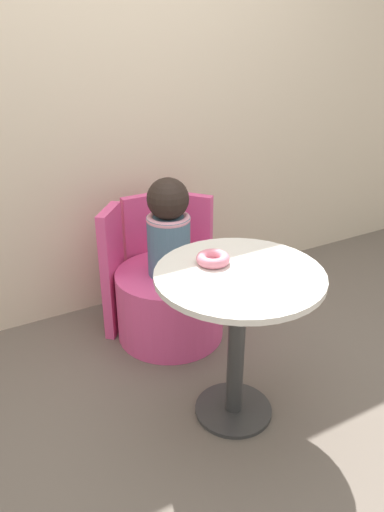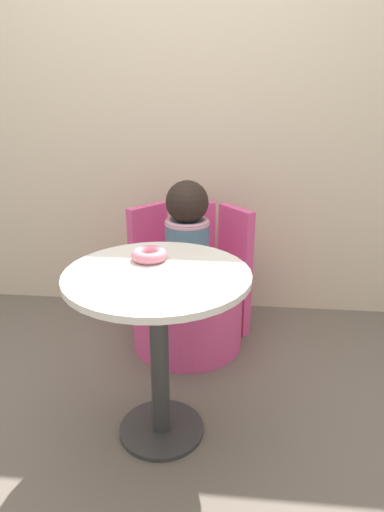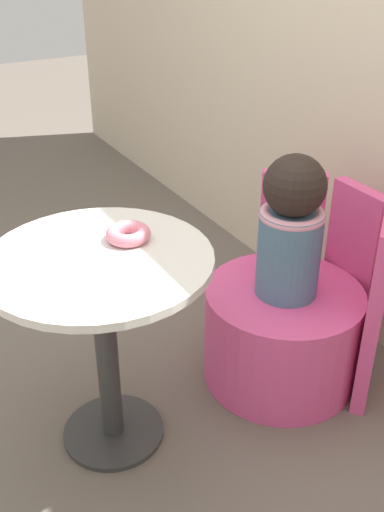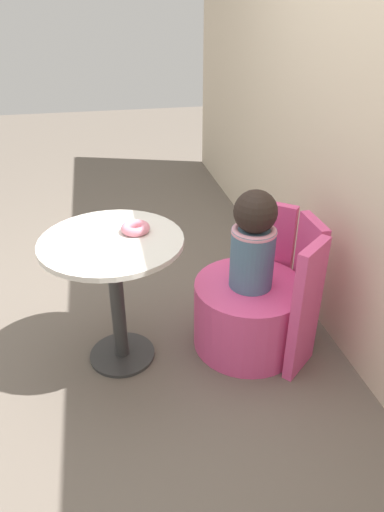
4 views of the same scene
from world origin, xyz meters
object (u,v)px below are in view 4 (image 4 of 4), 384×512
(round_table, at_px, (114,270))
(donut, at_px, (135,228))
(child_figure, at_px, (253,240))
(tub_chair, at_px, (248,314))

(round_table, height_order, donut, donut)
(child_figure, bearing_deg, round_table, -92.59)
(donut, bearing_deg, round_table, -67.11)
(tub_chair, distance_m, donut, 0.76)
(round_table, bearing_deg, donut, 112.89)
(tub_chair, distance_m, child_figure, 0.44)
(round_table, height_order, tub_chair, round_table)
(round_table, xyz_separation_m, child_figure, (0.03, 0.67, 0.10))
(tub_chair, bearing_deg, round_table, -92.59)
(tub_chair, height_order, donut, donut)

